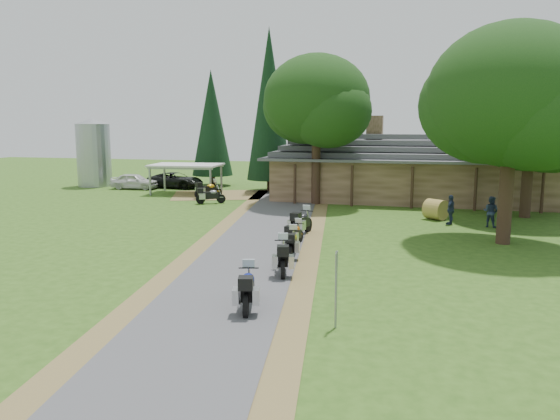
% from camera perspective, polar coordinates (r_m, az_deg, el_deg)
% --- Properties ---
extents(ground, '(120.00, 120.00, 0.00)m').
position_cam_1_polar(ground, '(19.56, -5.40, -7.77)').
color(ground, '#2E5117').
rests_on(ground, ground).
extents(driveway, '(51.95, 51.95, 0.00)m').
position_cam_1_polar(driveway, '(23.36, -3.25, -4.94)').
color(driveway, '#474649').
rests_on(driveway, ground).
extents(lodge, '(21.40, 9.40, 4.90)m').
position_cam_1_polar(lodge, '(41.73, 13.78, 4.43)').
color(lodge, brown).
rests_on(lodge, ground).
extents(silo, '(3.20, 3.20, 6.02)m').
position_cam_1_polar(silo, '(52.02, -18.89, 5.69)').
color(silo, gray).
rests_on(silo, ground).
extents(carport, '(5.78, 4.12, 2.38)m').
position_cam_1_polar(carport, '(44.68, -9.74, 3.22)').
color(carport, silver).
rests_on(carport, ground).
extents(car_white_sedan, '(2.49, 5.28, 1.72)m').
position_cam_1_polar(car_white_sedan, '(48.68, -14.99, 3.13)').
color(car_white_sedan, silver).
rests_on(car_white_sedan, ground).
extents(car_dark_suv, '(2.77, 5.54, 2.05)m').
position_cam_1_polar(car_dark_suv, '(48.75, -10.86, 3.48)').
color(car_dark_suv, black).
rests_on(car_dark_suv, ground).
extents(motorcycle_row_a, '(1.13, 2.13, 1.39)m').
position_cam_1_polar(motorcycle_row_a, '(16.92, -3.41, -7.98)').
color(motorcycle_row_a, navy).
rests_on(motorcycle_row_a, ground).
extents(motorcycle_row_b, '(1.16, 2.17, 1.42)m').
position_cam_1_polar(motorcycle_row_b, '(20.74, 0.31, -4.72)').
color(motorcycle_row_b, '#B2B6BA').
rests_on(motorcycle_row_b, ground).
extents(motorcycle_row_c, '(0.86, 1.95, 1.29)m').
position_cam_1_polar(motorcycle_row_c, '(23.24, 1.27, -3.36)').
color(motorcycle_row_c, yellow).
rests_on(motorcycle_row_c, ground).
extents(motorcycle_row_d, '(0.80, 1.82, 1.21)m').
position_cam_1_polar(motorcycle_row_d, '(25.29, 1.55, -2.44)').
color(motorcycle_row_d, '#B55711').
rests_on(motorcycle_row_d, ground).
extents(motorcycle_row_e, '(1.07, 2.20, 1.45)m').
position_cam_1_polar(motorcycle_row_e, '(27.72, 2.32, -1.17)').
color(motorcycle_row_e, black).
rests_on(motorcycle_row_e, ground).
extents(motorcycle_carport_a, '(1.80, 2.00, 1.39)m').
position_cam_1_polar(motorcycle_carport_a, '(41.79, -7.50, 2.20)').
color(motorcycle_carport_a, gold).
rests_on(motorcycle_carport_a, ground).
extents(motorcycle_carport_b, '(1.91, 1.41, 1.26)m').
position_cam_1_polar(motorcycle_carport_b, '(38.88, -7.25, 1.60)').
color(motorcycle_carport_b, gray).
rests_on(motorcycle_carport_b, ground).
extents(person_a, '(0.59, 0.46, 1.88)m').
position_cam_1_polar(person_a, '(31.71, 22.15, -0.14)').
color(person_a, '#283451').
rests_on(person_a, ground).
extents(person_b, '(0.69, 0.63, 2.00)m').
position_cam_1_polar(person_b, '(31.96, 21.17, 0.10)').
color(person_b, '#283451').
rests_on(person_b, ground).
extents(person_c, '(0.57, 0.66, 1.96)m').
position_cam_1_polar(person_c, '(32.09, 17.42, 0.29)').
color(person_c, '#283451').
rests_on(person_c, ground).
extents(hay_bale, '(1.61, 1.63, 1.20)m').
position_cam_1_polar(hay_bale, '(33.50, 15.97, 0.06)').
color(hay_bale, '#A9863E').
rests_on(hay_bale, ground).
extents(sign_post, '(0.40, 0.07, 2.20)m').
position_cam_1_polar(sign_post, '(15.29, 5.88, -8.30)').
color(sign_post, gray).
rests_on(sign_post, ground).
extents(oak_lodge_left, '(7.28, 7.28, 11.69)m').
position_cam_1_polar(oak_lodge_left, '(38.13, 3.84, 9.36)').
color(oak_lodge_left, '#153810').
rests_on(oak_lodge_left, ground).
extents(oak_lodge_right, '(8.03, 8.03, 10.01)m').
position_cam_1_polar(oak_lodge_right, '(35.76, 24.70, 7.23)').
color(oak_lodge_right, '#153810').
rests_on(oak_lodge_right, ground).
extents(oak_driveway, '(7.73, 7.73, 11.17)m').
position_cam_1_polar(oak_driveway, '(27.42, 22.94, 8.23)').
color(oak_driveway, '#153810').
rests_on(oak_driveway, ground).
extents(cedar_near, '(3.76, 3.76, 13.34)m').
position_cam_1_polar(cedar_near, '(45.50, -1.12, 10.37)').
color(cedar_near, black).
rests_on(cedar_near, ground).
extents(cedar_far, '(3.64, 3.64, 10.34)m').
position_cam_1_polar(cedar_far, '(49.82, -7.14, 8.47)').
color(cedar_far, black).
rests_on(cedar_far, ground).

